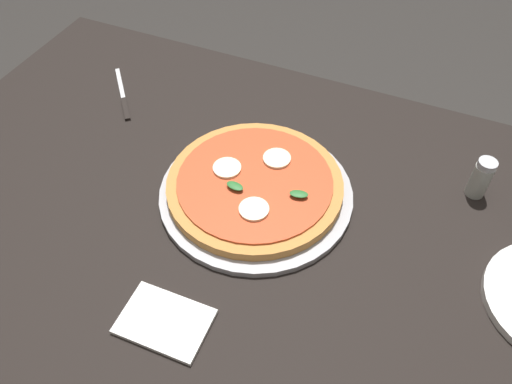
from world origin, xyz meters
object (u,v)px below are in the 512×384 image
dining_table (239,253)px  pizza (255,184)px  serving_tray (256,193)px  knife (124,100)px  napkin (165,321)px  pepper_shaker (481,178)px

dining_table → pizza: bearing=-94.9°
serving_tray → knife: serving_tray is taller
dining_table → pizza: pizza is taller
dining_table → pizza: (-0.01, -0.06, 0.13)m
serving_tray → pizza: size_ratio=1.10×
knife → serving_tray: bearing=159.8°
knife → napkin: bearing=129.6°
dining_table → pepper_shaker: size_ratio=16.55×
serving_tray → napkin: serving_tray is taller
serving_tray → knife: (0.37, -0.14, -0.00)m
pizza → knife: size_ratio=2.10×
pizza → serving_tray: bearing=130.8°
napkin → pepper_shaker: size_ratio=1.65×
dining_table → serving_tray: bearing=-99.8°
pizza → pepper_shaker: size_ratio=3.96×
napkin → pepper_shaker: (-0.38, -0.44, 0.03)m
dining_table → knife: 0.42m
dining_table → napkin: bearing=86.5°
napkin → knife: (0.34, -0.42, -0.00)m
pizza → dining_table: bearing=85.1°
knife → pepper_shaker: size_ratio=1.88×
serving_tray → pepper_shaker: 0.39m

